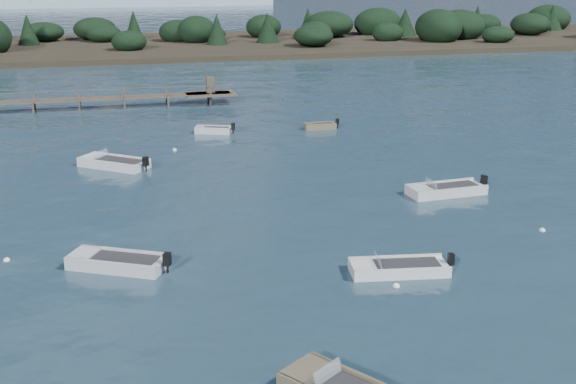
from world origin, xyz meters
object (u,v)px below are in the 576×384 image
object	(u,v)px
dinghy_mid_grey	(118,264)
dinghy_extra_a	(114,165)
dinghy_mid_white_b	(446,192)
dinghy_mid_white_a	(398,270)
tender_far_grey_b	(320,127)
tender_far_white	(213,131)

from	to	relation	value
dinghy_mid_grey	dinghy_extra_a	distance (m)	18.11
dinghy_mid_white_b	dinghy_mid_white_a	size ratio (longest dim) A/B	1.07
dinghy_mid_white_a	tender_far_grey_b	xyz separation A→B (m)	(5.14, 30.14, 0.00)
dinghy_mid_white_a	dinghy_mid_grey	size ratio (longest dim) A/B	1.01
dinghy_mid_white_a	tender_far_grey_b	distance (m)	30.58
dinghy_mid_grey	tender_far_white	distance (m)	28.29
tender_far_white	dinghy_extra_a	bearing A→B (deg)	-133.33
tender_far_grey_b	tender_far_white	size ratio (longest dim) A/B	0.90
tender_far_white	dinghy_mid_grey	bearing A→B (deg)	-107.56
dinghy_mid_white_b	dinghy_extra_a	xyz separation A→B (m)	(-19.91, 11.42, 0.01)
tender_far_grey_b	dinghy_extra_a	xyz separation A→B (m)	(-17.59, -8.28, 0.03)
dinghy_extra_a	dinghy_mid_grey	bearing A→B (deg)	-90.54
dinghy_mid_grey	tender_far_grey_b	bearing A→B (deg)	56.05
dinghy_mid_white_b	tender_far_white	xyz separation A→B (m)	(-11.54, 20.29, -0.01)
dinghy_mid_grey	tender_far_white	world-z (taller)	dinghy_mid_grey
dinghy_mid_grey	dinghy_mid_white_a	bearing A→B (deg)	-16.58
dinghy_mid_white_a	dinghy_mid_grey	distance (m)	13.17
dinghy_mid_white_b	tender_far_grey_b	distance (m)	19.84
dinghy_mid_white_b	tender_far_white	bearing A→B (deg)	119.62
dinghy_mid_grey	tender_far_white	bearing A→B (deg)	72.44
dinghy_mid_white_b	tender_far_white	world-z (taller)	dinghy_mid_white_b
dinghy_mid_white_b	dinghy_extra_a	bearing A→B (deg)	150.15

